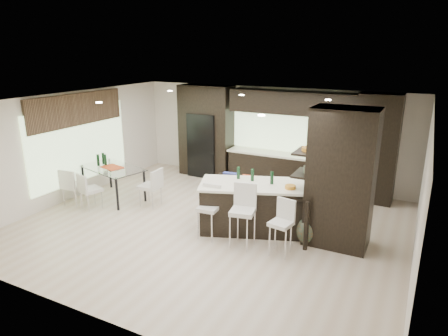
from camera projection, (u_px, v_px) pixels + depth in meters
The scene contains 22 objects.
ground at pixel (212, 225), 8.75m from camera, with size 8.00×8.00×0.00m, color #C6B197.
back_wall at pixel (270, 135), 11.34m from camera, with size 8.00×0.02×2.70m, color silver.
left_wall at pixel (73, 146), 10.10m from camera, with size 0.02×7.00×2.70m, color silver.
right_wall at pixel (422, 197), 6.62m from camera, with size 0.02×7.00×2.70m, color silver.
ceiling at pixel (210, 102), 7.97m from camera, with size 8.00×7.00×0.02m, color white.
window_left at pixel (80, 144), 10.25m from camera, with size 0.04×3.20×1.90m, color #B2D199.
window_back at pixel (290, 130), 10.99m from camera, with size 3.40×0.04×1.20m, color #B2D199.
stone_accent at pixel (77, 109), 9.98m from camera, with size 0.08×3.00×0.80m, color brown.
ceiling_spots at pixel (216, 101), 8.19m from camera, with size 4.00×3.00×0.02m, color white.
back_cabinetry at pixel (283, 139), 10.84m from camera, with size 6.80×0.68×2.70m, color black.
refrigerator at pixel (206, 144), 11.96m from camera, with size 0.90×0.68×1.90m, color black.
partition_column at pixel (341, 179), 7.57m from camera, with size 1.20×0.80×2.70m, color black.
kitchen_island at pixel (259, 207), 8.41m from camera, with size 2.48×1.07×1.03m, color black.
stool_left at pixel (209, 217), 8.05m from camera, with size 0.40×0.40×0.89m, color silver.
stool_mid at pixel (242, 222), 7.68m from camera, with size 0.45×0.45×1.01m, color silver.
stool_right at pixel (280, 233), 7.40m from camera, with size 0.38×0.38×0.86m, color silver.
bench at pixel (240, 204), 9.19m from camera, with size 1.43×0.55×0.55m, color black.
floor_vase at pixel (307, 218), 7.79m from camera, with size 0.40×0.40×1.08m, color #414633, non-canonical shape.
dining_table at pixel (113, 183), 10.23m from camera, with size 1.71×0.96×0.82m, color white.
chair_near at pixel (91, 192), 9.56m from camera, with size 0.44×0.44×0.82m, color silver.
chair_far at pixel (74, 188), 9.78m from camera, with size 0.47×0.47×0.87m, color silver.
chair_end at pixel (150, 189), 9.71m from camera, with size 0.47×0.47×0.87m, color silver.
Camera 1 is at (3.88, -7.01, 3.73)m, focal length 32.00 mm.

